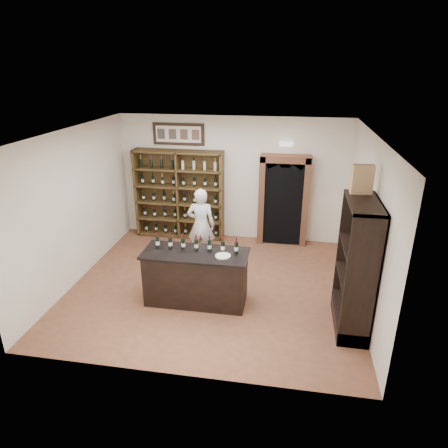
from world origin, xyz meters
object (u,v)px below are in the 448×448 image
(tasting_counter, at_px, (196,277))
(wine_shelf, at_px, (180,194))
(counter_bottle_0, at_px, (157,242))
(side_cabinet, at_px, (355,286))
(wine_crate, at_px, (362,179))
(shopkeeper, at_px, (201,225))

(tasting_counter, bearing_deg, wine_shelf, 110.56)
(counter_bottle_0, xyz_separation_m, side_cabinet, (3.44, -0.39, -0.35))
(wine_shelf, bearing_deg, tasting_counter, -69.44)
(wine_shelf, distance_m, wine_crate, 4.91)
(tasting_counter, relative_size, side_cabinet, 0.85)
(tasting_counter, relative_size, counter_bottle_0, 6.27)
(side_cabinet, bearing_deg, counter_bottle_0, 173.54)
(wine_shelf, height_order, counter_bottle_0, wine_shelf)
(tasting_counter, distance_m, shopkeeper, 1.73)
(wine_shelf, height_order, tasting_counter, wine_shelf)
(wine_shelf, height_order, side_cabinet, same)
(wine_shelf, xyz_separation_m, wine_crate, (3.78, -2.84, 1.33))
(shopkeeper, xyz_separation_m, wine_crate, (2.95, -1.58, 1.60))
(counter_bottle_0, distance_m, side_cabinet, 3.48)
(tasting_counter, relative_size, wine_crate, 4.06)
(tasting_counter, distance_m, side_cabinet, 2.75)
(counter_bottle_0, bearing_deg, wine_crate, 0.09)
(wine_crate, bearing_deg, wine_shelf, 137.37)
(tasting_counter, distance_m, wine_crate, 3.31)
(wine_shelf, xyz_separation_m, counter_bottle_0, (0.38, -2.84, 0.01))
(wine_crate, bearing_deg, shopkeeper, 146.18)
(shopkeeper, bearing_deg, side_cabinet, 143.10)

